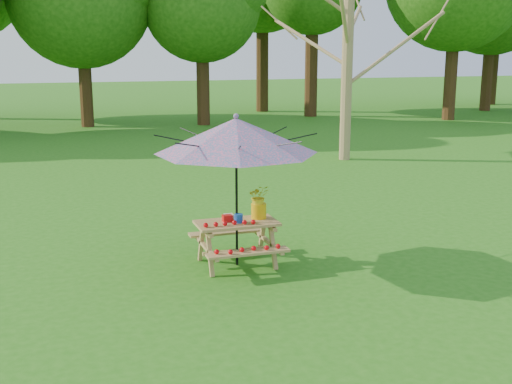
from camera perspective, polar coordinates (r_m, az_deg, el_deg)
name	(u,v)px	position (r m, az deg, el deg)	size (l,w,h in m)	color
ground	(471,380)	(6.87, 18.60, -15.56)	(120.00, 120.00, 0.00)	#267015
picnic_table	(237,244)	(9.58, -1.70, -4.65)	(1.20, 1.32, 0.67)	#997145
patio_umbrella	(236,136)	(9.23, -1.77, 5.02)	(2.88, 2.88, 2.27)	black
produce_bins	(233,218)	(9.50, -2.10, -2.31)	(0.28, 0.39, 0.13)	red
tomatoes_row	(230,223)	(9.27, -2.29, -2.81)	(0.77, 0.13, 0.07)	red
flower_bucket	(259,201)	(9.61, 0.25, -0.77)	(0.34, 0.30, 0.51)	#F2B10C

